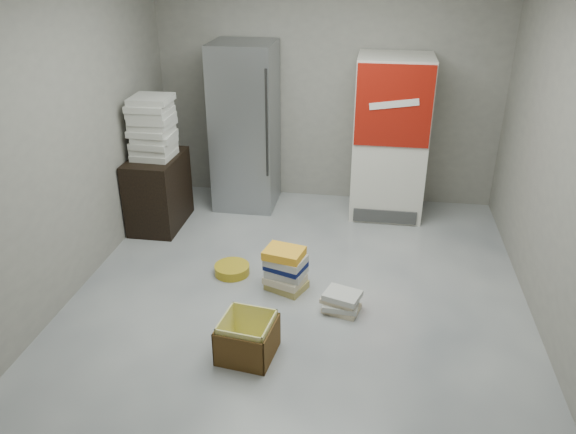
# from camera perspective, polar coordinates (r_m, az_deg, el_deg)

# --- Properties ---
(ground) EXTENTS (5.00, 5.00, 0.00)m
(ground) POSITION_cam_1_polar(r_m,az_deg,el_deg) (4.92, 0.78, -9.31)
(ground) COLOR #BABBB6
(ground) RESTS_ON ground
(room_shell) EXTENTS (4.04, 5.04, 2.82)m
(room_shell) POSITION_cam_1_polar(r_m,az_deg,el_deg) (4.15, 0.93, 11.44)
(room_shell) COLOR gray
(room_shell) RESTS_ON ground
(steel_fridge) EXTENTS (0.70, 0.72, 1.90)m
(steel_fridge) POSITION_cam_1_polar(r_m,az_deg,el_deg) (6.56, -4.34, 9.10)
(steel_fridge) COLOR #ACB0B5
(steel_fridge) RESTS_ON ground
(coke_cooler) EXTENTS (0.80, 0.73, 1.80)m
(coke_cooler) POSITION_cam_1_polar(r_m,az_deg,el_deg) (6.40, 10.34, 7.91)
(coke_cooler) COLOR silver
(coke_cooler) RESTS_ON ground
(wood_shelf) EXTENTS (0.50, 0.80, 0.80)m
(wood_shelf) POSITION_cam_1_polar(r_m,az_deg,el_deg) (6.33, -13.01, 2.58)
(wood_shelf) COLOR black
(wood_shelf) RESTS_ON ground
(supply_box_stack) EXTENTS (0.43, 0.44, 0.65)m
(supply_box_stack) POSITION_cam_1_polar(r_m,az_deg,el_deg) (6.09, -13.62, 8.85)
(supply_box_stack) COLOR silver
(supply_box_stack) RESTS_ON wood_shelf
(phonebook_stack_main) EXTENTS (0.42, 0.38, 0.42)m
(phonebook_stack_main) POSITION_cam_1_polar(r_m,az_deg,el_deg) (5.07, -0.25, -5.30)
(phonebook_stack_main) COLOR tan
(phonebook_stack_main) RESTS_ON ground
(phonebook_stack_side) EXTENTS (0.37, 0.32, 0.18)m
(phonebook_stack_side) POSITION_cam_1_polar(r_m,az_deg,el_deg) (4.86, 5.43, -8.55)
(phonebook_stack_side) COLOR beige
(phonebook_stack_side) RESTS_ON ground
(cardboard_box) EXTENTS (0.45, 0.45, 0.33)m
(cardboard_box) POSITION_cam_1_polar(r_m,az_deg,el_deg) (4.37, -4.14, -12.36)
(cardboard_box) COLOR yellow
(cardboard_box) RESTS_ON ground
(bucket_lid) EXTENTS (0.42, 0.42, 0.09)m
(bucket_lid) POSITION_cam_1_polar(r_m,az_deg,el_deg) (5.41, -5.71, -5.31)
(bucket_lid) COLOR gold
(bucket_lid) RESTS_ON ground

